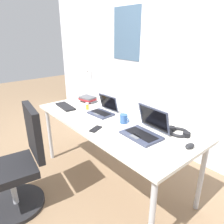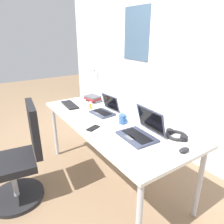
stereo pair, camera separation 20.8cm
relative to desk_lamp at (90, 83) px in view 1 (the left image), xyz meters
The scene contains 14 objects.
ground_plane 1.26m from the desk_lamp, 19.03° to the right, with size 12.00×12.00×0.00m, color #7A6047.
wall_back 1.20m from the desk_lamp, 45.90° to the left, with size 6.00×0.13×2.60m.
desk 0.88m from the desk_lamp, 19.03° to the right, with size 1.80×0.80×0.74m.
desk_lamp is the anchor object (origin of this frame).
laptop_front_right 0.68m from the desk_lamp, 21.83° to the right, with size 0.28×0.25×0.20m.
laptop_back_left 1.29m from the desk_lamp, 12.64° to the right, with size 0.34×0.30×0.24m.
external_keyboard 0.53m from the desk_lamp, 70.63° to the right, with size 0.33×0.12×0.02m, color black.
computer_mouse 1.63m from the desk_lamp, ahead, with size 0.06×0.10×0.03m, color black.
cell_phone 1.06m from the desk_lamp, 31.47° to the right, with size 0.06×0.14×0.01m, color black.
headphones 1.43m from the desk_lamp, ahead, with size 0.21×0.18×0.04m.
pill_bottle 0.52m from the desk_lamp, 38.00° to the right, with size 0.04×0.04×0.08m.
book_stack 0.28m from the desk_lamp, 40.68° to the right, with size 0.22×0.18×0.07m.
coffee_mug 0.99m from the desk_lamp, 14.60° to the right, with size 0.11×0.08×0.09m.
office_chair 1.38m from the desk_lamp, 65.61° to the right, with size 0.52×0.57×0.97m.
Camera 1 is at (1.49, -1.25, 1.57)m, focal length 33.17 mm.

